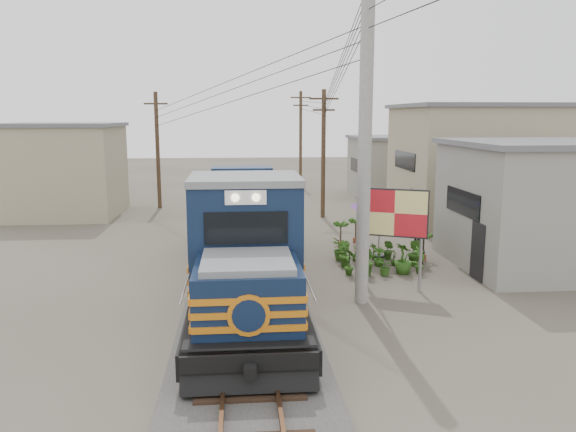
{
  "coord_description": "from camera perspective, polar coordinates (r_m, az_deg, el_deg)",
  "views": [
    {
      "loc": [
        -0.16,
        -16.58,
        5.59
      ],
      "look_at": [
        1.51,
        2.28,
        2.2
      ],
      "focal_mm": 35.0,
      "sensor_mm": 36.0,
      "label": 1
    }
  ],
  "objects": [
    {
      "name": "ground",
      "position": [
        17.5,
        -4.32,
        -8.51
      ],
      "size": [
        120.0,
        120.0,
        0.0
      ],
      "primitive_type": "plane",
      "color": "#473F35",
      "rests_on": "ground"
    },
    {
      "name": "ballast",
      "position": [
        27.15,
        -4.63,
        -1.6
      ],
      "size": [
        3.6,
        70.0,
        0.16
      ],
      "primitive_type": "cube",
      "color": "#595651",
      "rests_on": "ground"
    },
    {
      "name": "track",
      "position": [
        27.11,
        -4.63,
        -1.23
      ],
      "size": [
        1.15,
        70.0,
        0.12
      ],
      "color": "#51331E",
      "rests_on": "ground"
    },
    {
      "name": "locomotive",
      "position": [
        18.53,
        -4.46,
        -1.95
      ],
      "size": [
        2.9,
        15.8,
        3.92
      ],
      "color": "black",
      "rests_on": "ground"
    },
    {
      "name": "utility_pole_main",
      "position": [
        16.5,
        7.83,
        8.01
      ],
      "size": [
        0.4,
        0.4,
        10.0
      ],
      "color": "#9E9B93",
      "rests_on": "ground"
    },
    {
      "name": "wooden_pole_mid",
      "position": [
        30.99,
        3.61,
        6.59
      ],
      "size": [
        1.6,
        0.24,
        7.0
      ],
      "color": "#4C3826",
      "rests_on": "ground"
    },
    {
      "name": "wooden_pole_far",
      "position": [
        44.89,
        1.29,
        8.02
      ],
      "size": [
        1.6,
        0.24,
        7.5
      ],
      "color": "#4C3826",
      "rests_on": "ground"
    },
    {
      "name": "wooden_pole_left",
      "position": [
        34.97,
        -13.11,
        6.75
      ],
      "size": [
        1.6,
        0.24,
        7.0
      ],
      "color": "#4C3826",
      "rests_on": "ground"
    },
    {
      "name": "power_lines",
      "position": [
        25.15,
        -5.18,
        14.61
      ],
      "size": [
        9.65,
        19.0,
        3.3
      ],
      "color": "black",
      "rests_on": "ground"
    },
    {
      "name": "shophouse_front",
      "position": [
        23.02,
        25.43,
        1.09
      ],
      "size": [
        7.35,
        6.3,
        4.7
      ],
      "color": "gray",
      "rests_on": "ground"
    },
    {
      "name": "shophouse_mid",
      "position": [
        31.36,
        18.83,
        5.07
      ],
      "size": [
        8.4,
        7.35,
        6.2
      ],
      "color": "gray",
      "rests_on": "ground"
    },
    {
      "name": "shophouse_back",
      "position": [
        40.31,
        11.06,
        5.0
      ],
      "size": [
        6.3,
        6.3,
        4.2
      ],
      "color": "gray",
      "rests_on": "ground"
    },
    {
      "name": "shophouse_left",
      "position": [
        34.16,
        -21.86,
        4.41
      ],
      "size": [
        6.3,
        6.3,
        5.2
      ],
      "color": "gray",
      "rests_on": "ground"
    },
    {
      "name": "billboard",
      "position": [
        18.25,
        10.76,
        0.02
      ],
      "size": [
        2.0,
        0.99,
        3.31
      ],
      "rotation": [
        0.0,
        0.0,
        -0.43
      ],
      "color": "#99999E",
      "rests_on": "ground"
    },
    {
      "name": "market_umbrella",
      "position": [
        22.34,
        9.33,
        1.6
      ],
      "size": [
        3.09,
        3.09,
        2.64
      ],
      "rotation": [
        0.0,
        0.0,
        0.37
      ],
      "color": "black",
      "rests_on": "ground"
    },
    {
      "name": "vendor",
      "position": [
        21.92,
        13.22,
        -2.71
      ],
      "size": [
        0.71,
        0.66,
        1.63
      ],
      "primitive_type": "imported",
      "rotation": [
        0.0,
        0.0,
        3.73
      ],
      "color": "black",
      "rests_on": "ground"
    },
    {
      "name": "plant_nursery",
      "position": [
        21.08,
        8.7,
        -4.03
      ],
      "size": [
        3.39,
        3.03,
        1.13
      ],
      "color": "#2E5C1A",
      "rests_on": "ground"
    }
  ]
}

